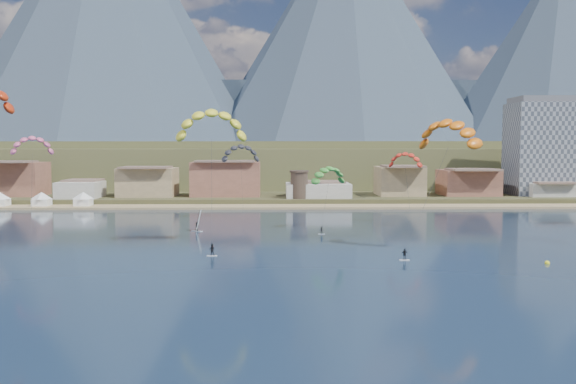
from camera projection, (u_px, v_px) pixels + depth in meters
The scene contains 17 objects.
ground at pixel (293, 294), 74.46m from camera, with size 2400.00×2400.00×0.00m, color black.
beach at pixel (283, 207), 180.14m from camera, with size 2200.00×12.00×0.90m.
land at pixel (278, 164), 632.87m from camera, with size 2200.00×900.00×4.00m.
foothills at pixel (325, 164), 306.05m from camera, with size 940.00×210.00×18.00m.
mountain_ridge at pixel (267, 54), 884.54m from camera, with size 2060.00×480.00×400.00m.
town at pixel (156, 178), 194.75m from camera, with size 400.00×24.00×12.00m.
apartment_tower at pixel (541, 147), 202.46m from camera, with size 20.00×16.00×32.00m.
watchtower at pixel (299, 184), 187.77m from camera, with size 5.82×5.82×8.60m.
beach_tents at pixel (20, 195), 178.40m from camera, with size 43.40×6.40×5.00m.
kitesurfer_yellow at pixel (211, 121), 108.59m from camera, with size 13.63×13.91×25.68m.
kitesurfer_orange at pixel (449, 130), 103.33m from camera, with size 15.55×14.38×24.42m.
kitesurfer_green at pixel (328, 173), 132.28m from camera, with size 9.00×12.06×14.95m.
distant_kite_pink at pixel (32, 142), 131.09m from camera, with size 9.66×7.40×21.50m.
distant_kite_dark at pixel (241, 150), 150.31m from camera, with size 10.33×7.02×19.97m.
distant_kite_orange at pixel (405, 157), 142.21m from camera, with size 8.67×7.03×18.11m.
windsurfer at pixel (198, 225), 129.52m from camera, with size 2.85×2.83×4.52m.
buoy at pixel (547, 263), 93.46m from camera, with size 0.74×0.74×0.74m.
Camera 1 is at (-2.06, -73.34, 17.69)m, focal length 38.50 mm.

